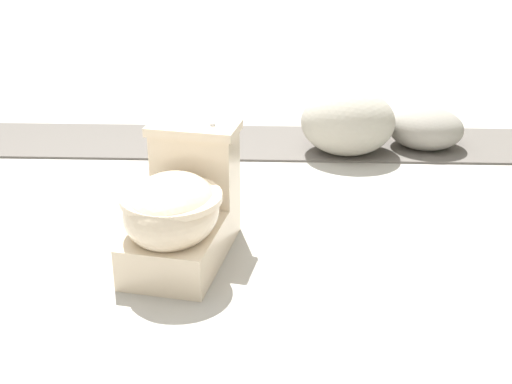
% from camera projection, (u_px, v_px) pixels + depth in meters
% --- Properties ---
extents(ground_plane, '(14.00, 14.00, 0.00)m').
position_uv_depth(ground_plane, '(154.00, 248.00, 2.99)').
color(ground_plane, '#A8A59E').
extents(gravel_strip, '(0.56, 8.00, 0.01)m').
position_uv_depth(gravel_strip, '(276.00, 143.00, 4.12)').
color(gravel_strip, '#605B56').
rests_on(gravel_strip, ground).
extents(toilet, '(0.69, 0.48, 0.52)m').
position_uv_depth(toilet, '(180.00, 210.00, 2.82)').
color(toilet, beige).
rests_on(toilet, ground).
extents(boulder_near, '(0.44, 0.49, 0.24)m').
position_uv_depth(boulder_near, '(426.00, 128.00, 4.01)').
color(boulder_near, gray).
rests_on(boulder_near, ground).
extents(boulder_far, '(0.44, 0.52, 0.37)m').
position_uv_depth(boulder_far, '(348.00, 122.00, 3.91)').
color(boulder_far, '#ADA899').
rests_on(boulder_far, ground).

